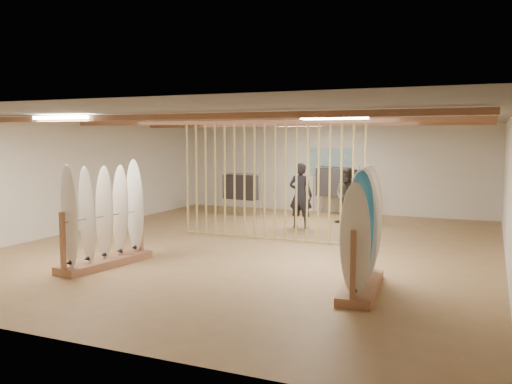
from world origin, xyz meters
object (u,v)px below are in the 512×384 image
at_px(rack_left, 105,232).
at_px(shopper_a, 301,191).
at_px(clothing_rack_a, 240,187).
at_px(clothing_rack_b, 336,183).
at_px(shopper_b, 348,192).
at_px(rack_right, 362,252).

distance_m(rack_left, shopper_a, 5.85).
distance_m(clothing_rack_a, clothing_rack_b, 2.93).
distance_m(clothing_rack_b, shopper_b, 1.79).
height_order(rack_left, clothing_rack_b, rack_left).
xyz_separation_m(rack_left, shopper_a, (1.94, 5.51, 0.35)).
bearing_deg(rack_left, clothing_rack_b, 84.08).
xyz_separation_m(rack_left, rack_right, (4.73, 0.25, -0.01)).
bearing_deg(rack_left, shopper_b, 74.84).
height_order(clothing_rack_a, shopper_b, shopper_b).
bearing_deg(rack_left, shopper_a, 79.41).
xyz_separation_m(shopper_a, shopper_b, (0.99, 1.09, -0.10)).
height_order(rack_right, clothing_rack_b, rack_right).
height_order(clothing_rack_a, clothing_rack_b, clothing_rack_b).
xyz_separation_m(clothing_rack_a, shopper_b, (3.48, -0.48, 0.03)).
height_order(rack_right, shopper_b, rack_right).
distance_m(rack_left, shopper_b, 7.22).
xyz_separation_m(rack_right, shopper_a, (-2.79, 5.26, 0.36)).
relative_size(rack_left, clothing_rack_a, 1.52).
bearing_deg(rack_right, rack_left, 177.96).
xyz_separation_m(rack_left, clothing_rack_b, (2.15, 8.20, 0.36)).
bearing_deg(rack_right, shopper_a, 112.93).
bearing_deg(shopper_a, clothing_rack_b, -93.36).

